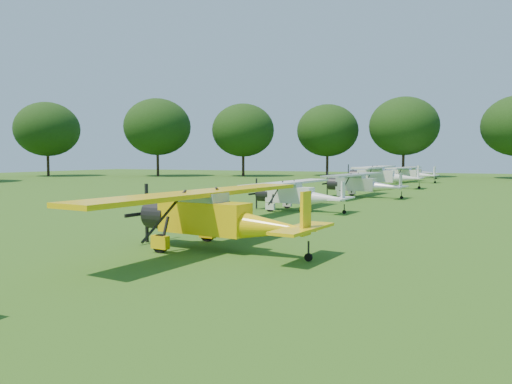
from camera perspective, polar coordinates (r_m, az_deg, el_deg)
ground at (r=28.43m, az=4.34°, el=-2.40°), size 160.00×160.00×0.00m
tree_belt at (r=27.82m, az=11.68°, el=13.99°), size 137.36×130.27×14.52m
aircraft_2 at (r=16.91m, az=-4.56°, el=-2.41°), size 7.00×11.13×2.19m
aircraft_3 at (r=29.38m, az=4.66°, el=-0.05°), size 5.99×9.54×1.87m
aircraft_4 at (r=40.27m, az=11.97°, el=1.09°), size 6.46×10.27×2.02m
aircraft_5 at (r=53.02m, az=14.13°, el=1.98°), size 7.66×12.18×2.40m
aircraft_6 at (r=65.77m, az=17.06°, el=2.12°), size 6.62×10.49×2.06m
aircraft_7 at (r=77.35m, az=17.65°, el=2.30°), size 6.11×9.73×1.92m
golf_cart at (r=65.69m, az=11.73°, el=1.71°), size 2.38×1.64×1.90m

